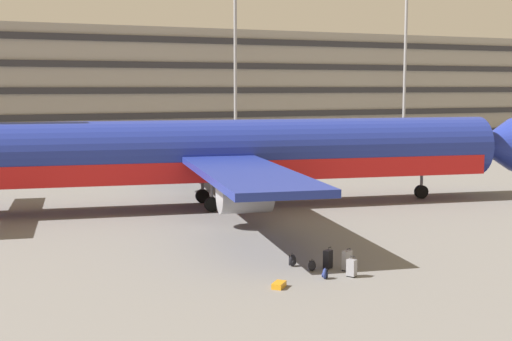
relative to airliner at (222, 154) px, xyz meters
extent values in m
plane|color=slate|center=(0.81, 0.45, -3.33)|extent=(600.00, 600.00, 0.00)
cube|color=gray|center=(0.81, 45.20, 3.77)|extent=(134.57, 17.71, 14.19)
cube|color=#2D2D33|center=(0.81, 36.25, -1.91)|extent=(133.22, 0.24, 0.70)
cube|color=#2D2D33|center=(0.81, 36.25, 0.93)|extent=(133.22, 0.24, 0.70)
cube|color=#2D2D33|center=(0.81, 36.25, 3.77)|extent=(133.22, 0.24, 0.70)
cube|color=#2D2D33|center=(0.81, 36.25, 6.60)|extent=(133.22, 0.24, 0.70)
cube|color=#2D2D33|center=(0.81, 36.25, 9.44)|extent=(133.22, 0.24, 0.70)
cylinder|color=navy|center=(0.40, -0.07, 0.19)|extent=(35.22, 9.75, 3.92)
cube|color=red|center=(0.40, -0.07, -0.88)|extent=(33.82, 9.44, 1.26)
cone|color=navy|center=(18.75, -3.19, 0.19)|extent=(3.72, 4.20, 3.73)
cube|color=navy|center=(0.98, 9.29, -0.10)|extent=(6.81, 15.25, 0.36)
cube|color=navy|center=(-2.15, -9.09, -0.10)|extent=(6.81, 15.25, 0.36)
cylinder|color=#9E9EA3|center=(1.03, 6.59, -1.48)|extent=(3.13, 2.60, 2.16)
cylinder|color=#9E9EA3|center=(-1.21, -6.56, -1.48)|extent=(3.13, 2.60, 2.16)
cylinder|color=black|center=(13.54, -2.31, -2.88)|extent=(0.95, 0.50, 0.90)
cylinder|color=slate|center=(13.54, -2.31, -2.10)|extent=(0.20, 0.20, 1.56)
cylinder|color=black|center=(-0.70, 1.81, -2.88)|extent=(0.95, 0.50, 0.90)
cylinder|color=slate|center=(-0.70, 1.81, -2.10)|extent=(0.20, 0.20, 1.56)
cylinder|color=black|center=(-1.26, -1.48, -2.88)|extent=(0.95, 0.50, 0.90)
cylinder|color=slate|center=(-1.26, -1.48, -2.10)|extent=(0.20, 0.20, 1.56)
cylinder|color=gray|center=(13.53, 31.38, 5.70)|extent=(0.36, 0.36, 18.04)
cylinder|color=gray|center=(35.88, 31.38, 8.58)|extent=(0.36, 0.36, 23.81)
cube|color=orange|center=(-4.51, -17.80, -3.22)|extent=(0.75, 0.76, 0.22)
cube|color=black|center=(-4.25, -17.54, -3.22)|extent=(0.16, 0.16, 0.02)
cube|color=gray|center=(-1.20, -17.57, -2.95)|extent=(0.39, 0.44, 0.66)
cylinder|color=#333338|center=(-1.08, -17.62, -2.56)|extent=(0.02, 0.02, 0.11)
cylinder|color=#333338|center=(-1.17, -17.45, -2.56)|extent=(0.02, 0.02, 0.11)
cube|color=black|center=(-1.13, -17.54, -2.50)|extent=(0.11, 0.19, 0.02)
cylinder|color=black|center=(-1.22, -17.75, -3.30)|extent=(0.05, 0.04, 0.05)
cylinder|color=black|center=(-1.35, -17.49, -3.30)|extent=(0.05, 0.04, 0.05)
cylinder|color=black|center=(-1.04, -17.65, -3.30)|extent=(0.05, 0.04, 0.05)
cylinder|color=black|center=(-1.17, -17.40, -3.30)|extent=(0.05, 0.04, 0.05)
cube|color=black|center=(-1.43, -16.07, -2.91)|extent=(0.45, 0.41, 0.73)
cylinder|color=#333338|center=(-1.48, -16.19, -2.48)|extent=(0.02, 0.02, 0.13)
cylinder|color=#333338|center=(-1.30, -16.09, -2.48)|extent=(0.02, 0.02, 0.13)
cube|color=black|center=(-1.39, -16.14, -2.41)|extent=(0.19, 0.12, 0.02)
cylinder|color=black|center=(-1.61, -16.04, -3.30)|extent=(0.04, 0.05, 0.05)
cylinder|color=black|center=(-1.35, -15.90, -3.30)|extent=(0.04, 0.05, 0.05)
cylinder|color=black|center=(-1.51, -16.23, -3.30)|extent=(0.04, 0.05, 0.05)
cylinder|color=black|center=(-1.25, -16.09, -3.30)|extent=(0.04, 0.05, 0.05)
cube|color=gray|center=(-0.87, -16.66, -2.88)|extent=(0.45, 0.37, 0.79)
cylinder|color=#333338|center=(-0.94, -16.76, -2.44)|extent=(0.02, 0.02, 0.09)
cylinder|color=#333338|center=(-0.74, -16.69, -2.44)|extent=(0.02, 0.02, 0.09)
cube|color=black|center=(-0.84, -16.73, -2.40)|extent=(0.21, 0.09, 0.02)
cylinder|color=black|center=(-1.04, -16.61, -3.30)|extent=(0.04, 0.05, 0.05)
cylinder|color=black|center=(-0.76, -16.51, -3.30)|extent=(0.04, 0.05, 0.05)
cylinder|color=black|center=(-0.98, -16.80, -3.30)|extent=(0.04, 0.05, 0.05)
cylinder|color=black|center=(-0.69, -16.70, -3.30)|extent=(0.04, 0.05, 0.05)
ellipsoid|color=navy|center=(-2.31, -17.40, -3.11)|extent=(0.37, 0.40, 0.42)
ellipsoid|color=navy|center=(-2.38, -17.34, -3.18)|extent=(0.22, 0.25, 0.19)
torus|color=black|center=(-2.28, -17.42, -2.89)|extent=(0.06, 0.07, 0.08)
cube|color=black|center=(-2.29, -17.53, -3.11)|extent=(0.04, 0.04, 0.36)
cube|color=black|center=(-2.18, -17.38, -3.11)|extent=(0.04, 0.04, 0.36)
ellipsoid|color=black|center=(-2.61, -15.15, -3.07)|extent=(0.39, 0.29, 0.51)
ellipsoid|color=black|center=(-2.59, -15.24, -3.15)|extent=(0.26, 0.15, 0.23)
torus|color=black|center=(-2.62, -15.11, -2.81)|extent=(0.08, 0.03, 0.08)
cube|color=black|center=(-2.54, -15.03, -3.07)|extent=(0.04, 0.03, 0.43)
cube|color=black|center=(-2.73, -15.08, -3.07)|extent=(0.04, 0.03, 0.43)
ellipsoid|color=black|center=(-2.20, -16.11, -3.11)|extent=(0.40, 0.36, 0.43)
ellipsoid|color=black|center=(-2.25, -16.21, -3.17)|extent=(0.25, 0.20, 0.19)
torus|color=black|center=(-2.18, -16.08, -2.88)|extent=(0.08, 0.04, 0.08)
cube|color=black|center=(-2.07, -16.04, -3.11)|extent=(0.04, 0.04, 0.37)
cube|color=black|center=(-2.23, -15.97, -3.11)|extent=(0.04, 0.04, 0.37)
camera|label=1|loc=(-15.66, -41.20, 4.23)|focal=49.58mm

